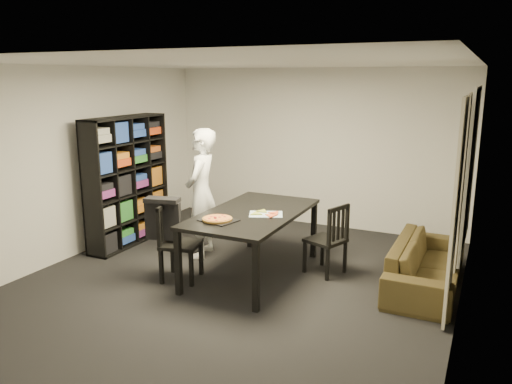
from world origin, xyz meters
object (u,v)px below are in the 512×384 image
at_px(chair_right, 331,235).
at_px(sofa, 426,264).
at_px(chair_left, 174,237).
at_px(person, 201,193).
at_px(dining_table, 253,217).
at_px(bookshelf, 127,181).
at_px(baking_tray, 219,220).
at_px(pepperoni_pizza, 217,219).

distance_m(chair_right, sofa, 1.17).
height_order(chair_left, person, person).
xyz_separation_m(chair_right, person, (-1.84, -0.08, 0.37)).
bearing_deg(dining_table, bookshelf, 171.84).
xyz_separation_m(bookshelf, chair_left, (1.41, -0.87, -0.41)).
bearing_deg(sofa, baking_tray, 116.03).
relative_size(dining_table, chair_right, 2.15).
distance_m(dining_table, person, 1.01).
distance_m(dining_table, baking_tray, 0.56).
distance_m(chair_right, pepperoni_pizza, 1.48).
height_order(baking_tray, sofa, baking_tray).
height_order(bookshelf, dining_table, bookshelf).
distance_m(chair_left, person, 0.96).
bearing_deg(dining_table, pepperoni_pizza, -109.50).
relative_size(chair_right, sofa, 0.48).
xyz_separation_m(dining_table, person, (-0.94, 0.33, 0.15)).
distance_m(chair_left, chair_right, 1.95).
bearing_deg(chair_right, chair_left, -40.34).
bearing_deg(person, pepperoni_pizza, 27.29).
bearing_deg(person, bookshelf, -102.96).
bearing_deg(person, dining_table, 57.35).
xyz_separation_m(chair_right, pepperoni_pizza, (-1.09, -0.95, 0.32)).
xyz_separation_m(dining_table, chair_right, (0.90, 0.41, -0.23)).
height_order(dining_table, person, person).
height_order(bookshelf, person, bookshelf).
xyz_separation_m(bookshelf, baking_tray, (2.03, -0.84, -0.13)).
distance_m(chair_right, person, 1.88).
height_order(chair_right, sofa, chair_right).
distance_m(chair_right, baking_tray, 1.46).
distance_m(person, baking_tray, 1.14).
relative_size(bookshelf, chair_left, 1.99).
bearing_deg(sofa, person, 94.48).
bearing_deg(baking_tray, sofa, 26.03).
height_order(dining_table, baking_tray, baking_tray).
distance_m(dining_table, sofa, 2.16).
bearing_deg(pepperoni_pizza, bookshelf, 156.97).
bearing_deg(bookshelf, baking_tray, -22.53).
bearing_deg(dining_table, baking_tray, -109.52).
relative_size(dining_table, person, 1.10).
bearing_deg(chair_right, sofa, 117.97).
bearing_deg(dining_table, chair_left, -145.45).
bearing_deg(sofa, dining_table, 105.41).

